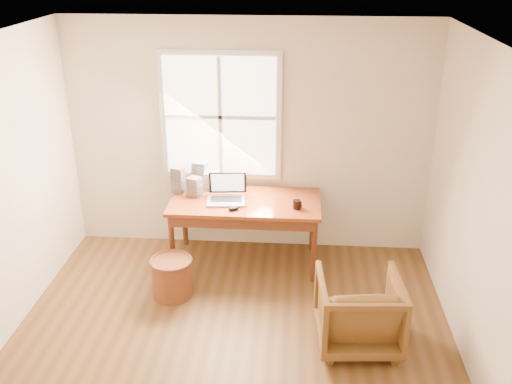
# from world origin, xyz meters

# --- Properties ---
(room_shell) EXTENTS (4.04, 4.54, 2.64)m
(room_shell) POSITION_xyz_m (-0.02, 0.16, 1.32)
(room_shell) COLOR brown
(room_shell) RESTS_ON ground
(desk) EXTENTS (1.60, 0.80, 0.04)m
(desk) POSITION_xyz_m (0.00, 1.80, 0.73)
(desk) COLOR brown
(desk) RESTS_ON room_shell
(armchair) EXTENTS (0.76, 0.78, 0.66)m
(armchair) POSITION_xyz_m (1.11, 0.47, 0.33)
(armchair) COLOR brown
(armchair) RESTS_ON room_shell
(wicker_stool) EXTENTS (0.47, 0.47, 0.40)m
(wicker_stool) POSITION_xyz_m (-0.67, 1.09, 0.20)
(wicker_stool) COLOR brown
(wicker_stool) RESTS_ON room_shell
(laptop) EXTENTS (0.47, 0.49, 0.32)m
(laptop) POSITION_xyz_m (-0.20, 1.74, 0.91)
(laptop) COLOR #A3A6A9
(laptop) RESTS_ON desk
(mouse) EXTENTS (0.14, 0.11, 0.04)m
(mouse) POSITION_xyz_m (-0.10, 1.55, 0.77)
(mouse) COLOR black
(mouse) RESTS_ON desk
(coffee_mug) EXTENTS (0.10, 0.10, 0.09)m
(coffee_mug) POSITION_xyz_m (0.55, 1.64, 0.80)
(coffee_mug) COLOR black
(coffee_mug) RESTS_ON desk
(cd_stack_a) EXTENTS (0.18, 0.16, 0.30)m
(cd_stack_a) POSITION_xyz_m (-0.54, 2.14, 0.90)
(cd_stack_a) COLOR #B0B6BC
(cd_stack_a) RESTS_ON desk
(cd_stack_b) EXTENTS (0.17, 0.16, 0.21)m
(cd_stack_b) POSITION_xyz_m (-0.56, 1.89, 0.85)
(cd_stack_b) COLOR #2A2A30
(cd_stack_b) RESTS_ON desk
(cd_stack_c) EXTENTS (0.16, 0.15, 0.29)m
(cd_stack_c) POSITION_xyz_m (-0.75, 1.98, 0.90)
(cd_stack_c) COLOR gray
(cd_stack_c) RESTS_ON desk
(cd_stack_d) EXTENTS (0.17, 0.15, 0.20)m
(cd_stack_d) POSITION_xyz_m (-0.40, 2.08, 0.85)
(cd_stack_d) COLOR silver
(cd_stack_d) RESTS_ON desk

